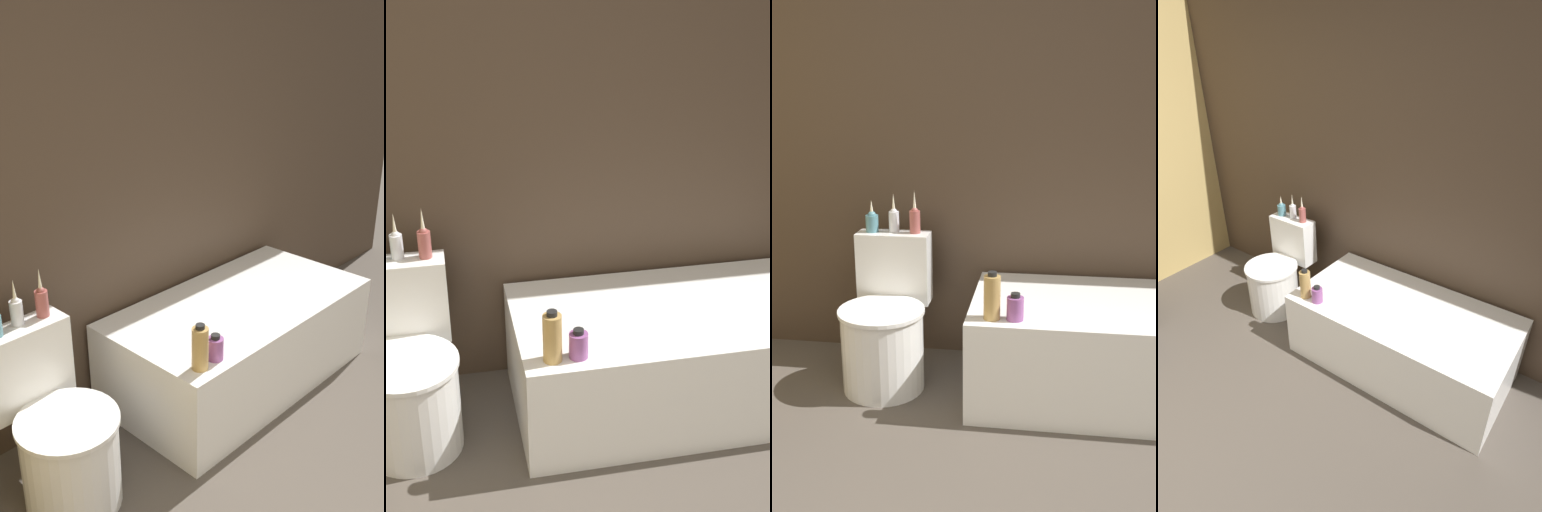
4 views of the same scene
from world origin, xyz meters
TOP-DOWN VIEW (x-y plane):
  - wall_back_tiled at (0.00, 2.29)m, footprint 6.40×0.06m
  - bathtub at (0.82, 1.85)m, footprint 1.51×0.78m
  - toilet at (-0.40, 1.83)m, footprint 0.44×0.58m
  - vase_silver at (-0.40, 2.08)m, footprint 0.06×0.06m
  - vase_bronze at (-0.28, 2.06)m, footprint 0.06×0.06m
  - shampoo_bottle_tall at (0.18, 1.56)m, footprint 0.08×0.08m
  - shampoo_bottle_short at (0.29, 1.56)m, footprint 0.08×0.08m

SIDE VIEW (x-z plane):
  - bathtub at x=0.82m, z-range 0.00..0.51m
  - toilet at x=-0.40m, z-range -0.08..0.68m
  - shampoo_bottle_short at x=0.29m, z-range 0.50..0.63m
  - shampoo_bottle_tall at x=0.18m, z-range 0.50..0.72m
  - vase_silver at x=-0.40m, z-range 0.73..0.94m
  - vase_bronze at x=-0.28m, z-range 0.73..0.96m
  - wall_back_tiled at x=0.00m, z-range 0.00..2.60m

